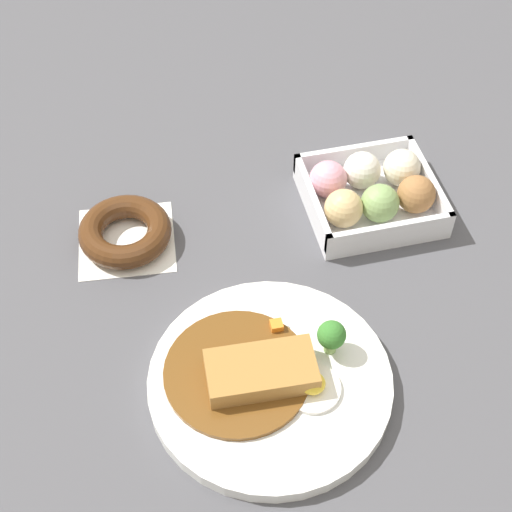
# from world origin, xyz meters

# --- Properties ---
(ground_plane) EXTENTS (1.60, 1.60, 0.00)m
(ground_plane) POSITION_xyz_m (0.00, 0.00, 0.00)
(ground_plane) COLOR #4C4C51
(curry_plate) EXTENTS (0.27, 0.27, 0.06)m
(curry_plate) POSITION_xyz_m (0.01, 0.07, 0.01)
(curry_plate) COLOR white
(curry_plate) RESTS_ON ground_plane
(donut_box) EXTENTS (0.17, 0.16, 0.06)m
(donut_box) POSITION_xyz_m (-0.18, -0.17, 0.03)
(donut_box) COLOR white
(donut_box) RESTS_ON ground_plane
(chocolate_ring_donut) EXTENTS (0.13, 0.13, 0.03)m
(chocolate_ring_donut) POSITION_xyz_m (0.14, -0.18, 0.02)
(chocolate_ring_donut) COLOR white
(chocolate_ring_donut) RESTS_ON ground_plane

